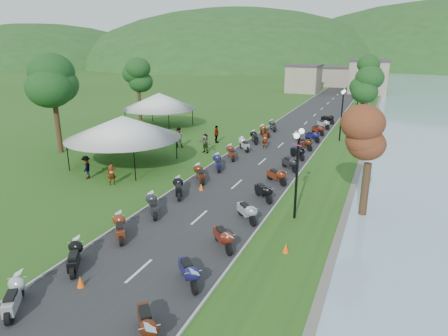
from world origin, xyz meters
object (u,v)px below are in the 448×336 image
(pedestrian_c, at_px, (88,178))
(vendor_tent_main, at_px, (124,141))
(pedestrian_b, at_px, (179,147))
(pedestrian_a, at_px, (113,185))

(pedestrian_c, bearing_deg, vendor_tent_main, 148.63)
(vendor_tent_main, height_order, pedestrian_c, vendor_tent_main)
(vendor_tent_main, bearing_deg, pedestrian_b, 79.14)
(pedestrian_a, bearing_deg, pedestrian_c, 125.68)
(pedestrian_c, bearing_deg, pedestrian_a, 56.49)
(pedestrian_a, distance_m, pedestrian_b, 11.04)
(vendor_tent_main, height_order, pedestrian_a, vendor_tent_main)
(pedestrian_b, xyz_separation_m, pedestrian_c, (-1.77, -10.59, 0.00))
(vendor_tent_main, bearing_deg, pedestrian_c, -97.18)
(pedestrian_a, xyz_separation_m, pedestrian_c, (-2.54, 0.42, 0.00))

